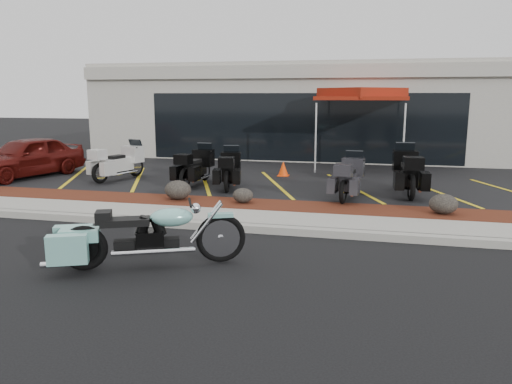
% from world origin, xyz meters
% --- Properties ---
extents(ground, '(90.00, 90.00, 0.00)m').
position_xyz_m(ground, '(0.00, 0.00, 0.00)').
color(ground, black).
rests_on(ground, ground).
extents(curb, '(24.00, 0.25, 0.15)m').
position_xyz_m(curb, '(0.00, 0.90, 0.07)').
color(curb, gray).
rests_on(curb, ground).
extents(sidewalk, '(24.00, 1.20, 0.15)m').
position_xyz_m(sidewalk, '(0.00, 1.60, 0.07)').
color(sidewalk, gray).
rests_on(sidewalk, ground).
extents(mulch_bed, '(24.00, 1.20, 0.16)m').
position_xyz_m(mulch_bed, '(0.00, 2.80, 0.08)').
color(mulch_bed, '#3C1C0D').
rests_on(mulch_bed, ground).
extents(upper_lot, '(26.00, 9.60, 0.15)m').
position_xyz_m(upper_lot, '(0.00, 8.20, 0.07)').
color(upper_lot, black).
rests_on(upper_lot, ground).
extents(dealership_building, '(18.00, 8.16, 4.00)m').
position_xyz_m(dealership_building, '(0.00, 14.47, 2.01)').
color(dealership_building, '#A09D91').
rests_on(dealership_building, ground).
extents(boulder_left, '(0.67, 0.56, 0.48)m').
position_xyz_m(boulder_left, '(-1.97, 2.86, 0.40)').
color(boulder_left, black).
rests_on(boulder_left, mulch_bed).
extents(boulder_mid, '(0.50, 0.42, 0.36)m').
position_xyz_m(boulder_mid, '(-0.28, 2.85, 0.34)').
color(boulder_mid, black).
rests_on(boulder_mid, mulch_bed).
extents(boulder_right, '(0.62, 0.52, 0.44)m').
position_xyz_m(boulder_right, '(4.29, 2.73, 0.38)').
color(boulder_right, black).
rests_on(boulder_right, mulch_bed).
extents(hero_cruiser, '(3.11, 1.91, 1.08)m').
position_xyz_m(hero_cruiser, '(0.36, -1.06, 0.54)').
color(hero_cruiser, '#7EC5BA').
rests_on(hero_cruiser, ground).
extents(touring_white, '(1.36, 2.20, 1.20)m').
position_xyz_m(touring_white, '(-4.64, 5.96, 0.75)').
color(touring_white, silver).
rests_on(touring_white, upper_lot).
extents(touring_black_front, '(0.90, 2.05, 1.17)m').
position_xyz_m(touring_black_front, '(-2.21, 5.68, 0.73)').
color(touring_black_front, black).
rests_on(touring_black_front, upper_lot).
extents(touring_black_mid, '(1.10, 2.07, 1.14)m').
position_xyz_m(touring_black_mid, '(-1.30, 5.41, 0.72)').
color(touring_black_mid, black).
rests_on(touring_black_mid, upper_lot).
extents(touring_grey, '(1.00, 2.05, 1.15)m').
position_xyz_m(touring_grey, '(2.27, 4.73, 0.72)').
color(touring_grey, '#2D2C31').
rests_on(touring_grey, upper_lot).
extents(touring_black_rear, '(1.00, 2.30, 1.31)m').
position_xyz_m(touring_black_rear, '(3.60, 5.66, 0.80)').
color(touring_black_rear, black).
rests_on(touring_black_rear, upper_lot).
extents(parked_car, '(2.50, 4.05, 1.29)m').
position_xyz_m(parked_car, '(-7.97, 5.06, 0.79)').
color(parked_car, '#490D0A').
rests_on(parked_car, upper_lot).
extents(traffic_cone, '(0.40, 0.40, 0.48)m').
position_xyz_m(traffic_cone, '(-0.06, 7.16, 0.39)').
color(traffic_cone, '#F64108').
rests_on(traffic_cone, upper_lot).
extents(popup_canopy, '(3.67, 3.67, 2.82)m').
position_xyz_m(popup_canopy, '(2.28, 9.48, 2.71)').
color(popup_canopy, silver).
rests_on(popup_canopy, upper_lot).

